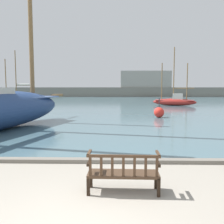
{
  "coord_description": "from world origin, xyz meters",
  "views": [
    {
      "loc": [
        0.76,
        -3.82,
        2.36
      ],
      "look_at": [
        0.44,
        10.0,
        1.0
      ],
      "focal_mm": 40.0,
      "sensor_mm": 36.0,
      "label": 1
    }
  ],
  "objects": [
    {
      "name": "harbor_water",
      "position": [
        0.0,
        44.0,
        0.04
      ],
      "size": [
        100.0,
        80.0,
        0.08
      ],
      "primitive_type": "cube",
      "color": "#476670",
      "rests_on": "ground"
    },
    {
      "name": "far_breakwater",
      "position": [
        1.9,
        58.68,
        1.99
      ],
      "size": [
        53.95,
        2.4,
        6.45
      ],
      "color": "slate",
      "rests_on": "ground"
    },
    {
      "name": "park_bench",
      "position": [
        0.89,
        1.6,
        0.47
      ],
      "size": [
        1.61,
        0.55,
        0.92
      ],
      "color": "black",
      "rests_on": "ground"
    },
    {
      "name": "sailboat_mid_starboard",
      "position": [
        7.98,
        27.88,
        0.7
      ],
      "size": [
        5.51,
        2.8,
        7.29
      ],
      "color": "maroon",
      "rests_on": "harbor_water"
    },
    {
      "name": "sailboat_centre_channel",
      "position": [
        -17.78,
        41.9,
        0.85
      ],
      "size": [
        6.77,
        2.14,
        8.99
      ],
      "color": "navy",
      "rests_on": "harbor_water"
    },
    {
      "name": "quay_edge_kerb",
      "position": [
        0.0,
        3.85,
        0.06
      ],
      "size": [
        40.0,
        0.3,
        0.12
      ],
      "primitive_type": "cube",
      "color": "slate",
      "rests_on": "ground"
    },
    {
      "name": "channel_buoy",
      "position": [
        3.93,
        15.22,
        0.47
      ],
      "size": [
        0.78,
        0.78,
        1.48
      ],
      "color": "red",
      "rests_on": "harbor_water"
    }
  ]
}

